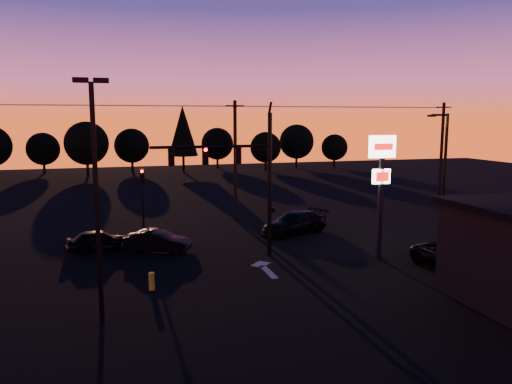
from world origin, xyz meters
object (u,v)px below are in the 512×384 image
at_px(pylon_sign, 381,171).
at_px(suv_parked, 457,258).
at_px(parking_lot_light, 96,185).
at_px(car_right, 295,223).
at_px(bollard, 152,281).
at_px(car_mid, 157,241).
at_px(traffic_signal_mast, 242,169).
at_px(secondary_signal, 143,191).
at_px(streetlight, 444,169).
at_px(car_left, 99,240).

distance_m(pylon_sign, suv_parked, 5.88).
xyz_separation_m(parking_lot_light, car_right, (12.28, 11.66, -4.54)).
relative_size(pylon_sign, bollard, 8.54).
distance_m(car_mid, car_right, 9.59).
relative_size(parking_lot_light, pylon_sign, 1.34).
xyz_separation_m(traffic_signal_mast, car_right, (4.87, 4.66, -4.21)).
relative_size(parking_lot_light, car_mid, 2.35).
bearing_deg(car_right, secondary_signal, -129.83).
relative_size(secondary_signal, pylon_sign, 0.64).
distance_m(traffic_signal_mast, parking_lot_light, 10.19).
distance_m(traffic_signal_mast, suv_parked, 12.08).
bearing_deg(streetlight, secondary_signal, 162.44).
height_order(pylon_sign, car_mid, pylon_sign).
relative_size(traffic_signal_mast, car_left, 2.35).
height_order(secondary_signal, car_right, secondary_signal).
height_order(secondary_signal, car_mid, secondary_signal).
relative_size(car_right, suv_parked, 1.03).
bearing_deg(pylon_sign, traffic_signal_mast, 160.64).
bearing_deg(bollard, car_mid, 82.65).
bearing_deg(streetlight, bollard, -164.01).
bearing_deg(traffic_signal_mast, pylon_sign, -19.36).
bearing_deg(traffic_signal_mast, parking_lot_light, -136.63).
bearing_deg(suv_parked, car_left, 140.76).
xyz_separation_m(parking_lot_light, bollard, (2.12, 2.97, -4.87)).
distance_m(traffic_signal_mast, car_left, 9.59).
xyz_separation_m(pylon_sign, car_mid, (-11.55, 4.93, -4.27)).
distance_m(secondary_signal, parking_lot_light, 14.90).
xyz_separation_m(streetlight, car_right, (-9.13, 3.16, -3.69)).
bearing_deg(pylon_sign, car_right, 107.26).
bearing_deg(secondary_signal, parking_lot_light, -99.79).
relative_size(traffic_signal_mast, car_mid, 2.21).
height_order(streetlight, bollard, streetlight).
bearing_deg(parking_lot_light, secondary_signal, 80.21).
xyz_separation_m(pylon_sign, car_left, (-14.81, 6.23, -4.29)).
xyz_separation_m(bollard, suv_parked, (15.19, -1.42, 0.28)).
xyz_separation_m(parking_lot_light, car_left, (-0.31, 10.73, -4.65)).
bearing_deg(suv_parked, pylon_sign, 121.89).
height_order(parking_lot_light, suv_parked, parking_lot_light).
relative_size(bollard, car_right, 0.16).
height_order(bollard, suv_parked, suv_parked).
xyz_separation_m(car_left, car_mid, (3.26, -1.30, 0.02)).
bearing_deg(pylon_sign, streetlight, 30.08).
bearing_deg(car_mid, traffic_signal_mast, -93.80).
bearing_deg(parking_lot_light, bollard, 54.55).
distance_m(streetlight, suv_parked, 8.90).
bearing_deg(parking_lot_light, suv_parked, 5.11).
distance_m(car_left, suv_parked, 19.87).
xyz_separation_m(streetlight, suv_parked, (-4.10, -6.95, -3.75)).
xyz_separation_m(secondary_signal, suv_parked, (14.81, -12.94, -2.19)).
xyz_separation_m(parking_lot_light, car_mid, (2.95, 9.43, -4.63)).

